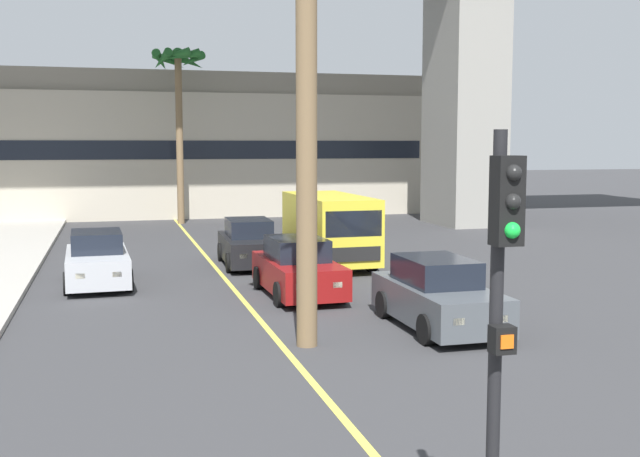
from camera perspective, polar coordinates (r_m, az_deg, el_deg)
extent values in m
cube|color=#DBCC4C|center=(22.62, -6.61, -4.16)|extent=(0.14, 56.00, 0.01)
cube|color=gray|center=(40.06, 10.64, 11.07)|extent=(2.80, 4.40, 15.03)
cube|color=#BCB29E|center=(46.30, -11.10, 5.31)|extent=(31.32, 8.00, 6.81)
cube|color=gray|center=(46.41, -11.21, 10.26)|extent=(30.70, 7.20, 1.20)
cube|color=black|center=(42.28, -10.73, 5.70)|extent=(28.19, 0.04, 1.00)
cube|color=#B7BABF|center=(23.26, -16.08, -2.64)|extent=(1.84, 4.16, 0.80)
cube|color=black|center=(23.32, -16.13, -0.93)|extent=(1.47, 2.10, 0.60)
cube|color=#F2EDCC|center=(21.28, -14.72, -3.27)|extent=(0.24, 0.09, 0.14)
cube|color=#F2EDCC|center=(21.27, -17.24, -3.36)|extent=(0.24, 0.09, 0.14)
cylinder|color=black|center=(22.08, -13.89, -3.73)|extent=(0.24, 0.65, 0.64)
cylinder|color=black|center=(22.05, -18.09, -3.87)|extent=(0.24, 0.65, 0.64)
cylinder|color=black|center=(24.58, -14.23, -2.73)|extent=(0.24, 0.65, 0.64)
cylinder|color=black|center=(24.56, -18.00, -2.85)|extent=(0.24, 0.65, 0.64)
cube|color=#4C5156|center=(17.42, 8.69, -5.40)|extent=(1.72, 4.11, 0.80)
cube|color=black|center=(17.43, 8.52, -3.12)|extent=(1.40, 2.06, 0.60)
cube|color=#F2EDCC|center=(15.85, 13.21, -6.47)|extent=(0.24, 0.08, 0.14)
cube|color=#F2EDCC|center=(15.43, 10.14, -6.75)|extent=(0.24, 0.08, 0.14)
cylinder|color=black|center=(16.71, 13.01, -6.90)|extent=(0.22, 0.64, 0.64)
cylinder|color=black|center=(16.02, 7.87, -7.37)|extent=(0.22, 0.64, 0.64)
cylinder|color=black|center=(18.93, 9.35, -5.28)|extent=(0.22, 0.64, 0.64)
cylinder|color=black|center=(18.33, 4.73, -5.60)|extent=(0.22, 0.64, 0.64)
cube|color=black|center=(26.06, -5.22, -1.48)|extent=(1.83, 4.15, 0.80)
cube|color=black|center=(26.12, -5.28, 0.04)|extent=(1.46, 2.09, 0.60)
cube|color=#F2EDCC|center=(24.16, -3.46, -1.96)|extent=(0.24, 0.09, 0.14)
cube|color=#F2EDCC|center=(24.02, -5.66, -2.03)|extent=(0.24, 0.09, 0.14)
cylinder|color=black|center=(24.98, -2.98, -2.40)|extent=(0.24, 0.65, 0.64)
cylinder|color=black|center=(24.75, -6.66, -2.52)|extent=(0.24, 0.65, 0.64)
cylinder|color=black|center=(27.46, -3.92, -1.62)|extent=(0.24, 0.65, 0.64)
cylinder|color=black|center=(27.25, -7.27, -1.72)|extent=(0.24, 0.65, 0.64)
cube|color=maroon|center=(20.86, -1.62, -3.40)|extent=(1.79, 4.14, 0.80)
cube|color=black|center=(20.90, -1.73, -1.49)|extent=(1.44, 2.08, 0.60)
cube|color=#F2EDCC|center=(19.08, 1.27, -4.15)|extent=(0.24, 0.09, 0.14)
cube|color=#F2EDCC|center=(18.82, -1.45, -4.30)|extent=(0.24, 0.09, 0.14)
cylinder|color=black|center=(19.93, 1.56, -4.61)|extent=(0.23, 0.64, 0.64)
cylinder|color=black|center=(19.50, -2.97, -4.86)|extent=(0.23, 0.64, 0.64)
cylinder|color=black|center=(22.32, -0.44, -3.43)|extent=(0.23, 0.64, 0.64)
cylinder|color=black|center=(21.94, -4.51, -3.62)|extent=(0.23, 0.64, 0.64)
cube|color=yellow|center=(25.96, 0.68, 0.14)|extent=(2.09, 5.24, 2.10)
cube|color=black|center=(23.50, 2.48, 0.35)|extent=(1.80, 0.11, 0.80)
cube|color=black|center=(23.56, 2.52, -1.91)|extent=(1.70, 0.09, 0.44)
cylinder|color=black|center=(24.91, 3.81, -2.29)|extent=(0.27, 0.76, 0.76)
cylinder|color=black|center=(24.33, -0.40, -2.48)|extent=(0.27, 0.76, 0.76)
cylinder|color=black|center=(27.83, 1.62, -1.38)|extent=(0.27, 0.76, 0.76)
cylinder|color=black|center=(27.32, -2.18, -1.52)|extent=(0.27, 0.76, 0.76)
cylinder|color=black|center=(7.10, 12.73, -10.08)|extent=(0.12, 0.12, 4.20)
cube|color=black|center=(6.71, 13.60, 2.00)|extent=(0.24, 0.20, 0.76)
sphere|color=black|center=(6.61, 14.07, 4.01)|extent=(0.14, 0.14, 0.14)
sphere|color=black|center=(6.62, 14.01, 1.93)|extent=(0.14, 0.14, 0.14)
sphere|color=#19D83F|center=(6.65, 13.96, -0.13)|extent=(0.14, 0.14, 0.14)
cube|color=black|center=(6.92, 13.26, -7.95)|extent=(0.20, 0.16, 0.24)
cube|color=orange|center=(6.85, 13.58, -8.10)|extent=(0.12, 0.03, 0.12)
cylinder|color=brown|center=(40.16, -10.30, 6.35)|extent=(0.35, 0.35, 8.42)
sphere|color=#236028|center=(40.41, -10.42, 12.54)|extent=(0.60, 0.60, 0.60)
cone|color=#236028|center=(40.48, -9.14, 12.30)|extent=(0.46, 1.82, 0.78)
cone|color=#236028|center=(40.98, -9.51, 11.97)|extent=(1.48, 1.67, 1.07)
cone|color=#236028|center=(41.25, -10.22, 12.07)|extent=(1.87, 0.85, 0.89)
cone|color=#236028|center=(41.14, -11.03, 12.00)|extent=(1.83, 1.16, 0.98)
cone|color=#236028|center=(40.61, -11.64, 11.98)|extent=(1.03, 1.84, 1.07)
cone|color=#236028|center=(39.99, -11.57, 12.05)|extent=(1.06, 1.84, 1.08)
cone|color=#236028|center=(39.55, -10.80, 12.40)|extent=(1.85, 1.08, 0.80)
cone|color=#236028|center=(39.53, -10.11, 12.40)|extent=(1.86, 0.71, 0.81)
cone|color=#236028|center=(39.84, -9.38, 12.13)|extent=(1.53, 1.63, 1.08)
cylinder|color=brown|center=(15.36, -1.00, 7.17)|extent=(0.42, 0.42, 8.64)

